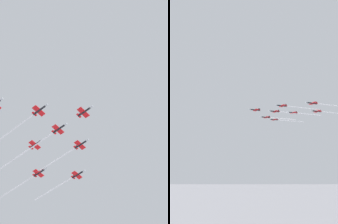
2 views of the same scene
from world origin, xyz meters
TOP-DOWN VIEW (x-y plane):
  - jet_lead at (-18.96, -6.41)m, footprint 8.67×11.12m
  - jet_port_inner at (-48.12, -25.75)m, footprint 21.24×42.23m
  - jet_starboard_inner at (-14.37, -39.71)m, footprint 19.57×38.65m
  - jet_port_outer at (-32.23, -34.84)m, footprint 20.92×41.53m
  - jet_starboard_outer at (-72.54, -34.91)m, footprint 21.63×43.06m
  - jet_port_trail at (-39.78, -51.01)m, footprint 18.62×36.62m
  - jet_starboard_trail at (-64.39, -60.58)m, footprint 23.19×46.39m

SIDE VIEW (x-z plane):
  - jet_starboard_inner at x=-14.37m, z-range 152.48..154.85m
  - jet_starboard_trail at x=-64.39m, z-range 152.79..155.16m
  - jet_starboard_outer at x=-72.54m, z-range 153.27..155.64m
  - jet_lead at x=-18.96m, z-range 153.92..156.29m
  - jet_port_outer at x=-32.23m, z-range 154.28..156.65m
  - jet_port_inner at x=-48.12m, z-range 154.54..156.91m
  - jet_port_trail at x=-39.78m, z-range 154.76..157.13m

